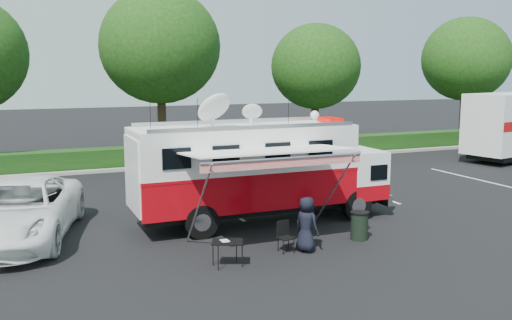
{
  "coord_description": "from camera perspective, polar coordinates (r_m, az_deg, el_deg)",
  "views": [
    {
      "loc": [
        -7.0,
        -16.02,
        4.72
      ],
      "look_at": [
        0.0,
        0.5,
        1.9
      ],
      "focal_mm": 40.0,
      "sensor_mm": 36.0,
      "label": 1
    }
  ],
  "objects": [
    {
      "name": "ground_plane",
      "position": [
        18.1,
        0.62,
        -6.18
      ],
      "size": [
        120.0,
        120.0,
        0.0
      ],
      "primitive_type": "plane",
      "color": "black",
      "rests_on": "ground"
    },
    {
      "name": "back_border",
      "position": [
        30.05,
        -7.34,
        9.4
      ],
      "size": [
        60.0,
        6.14,
        8.87
      ],
      "color": "#9E998E",
      "rests_on": "ground_plane"
    },
    {
      "name": "stall_lines",
      "position": [
        20.64,
        -4.0,
        -4.29
      ],
      "size": [
        24.12,
        5.5,
        0.01
      ],
      "color": "silver",
      "rests_on": "ground_plane"
    },
    {
      "name": "command_truck",
      "position": [
        17.71,
        0.42,
        -0.95
      ],
      "size": [
        8.16,
        2.25,
        3.92
      ],
      "color": "black",
      "rests_on": "ground_plane"
    },
    {
      "name": "awning",
      "position": [
        15.18,
        1.39,
        0.59
      ],
      "size": [
        4.46,
        2.33,
        2.7
      ],
      "color": "white",
      "rests_on": "ground_plane"
    },
    {
      "name": "white_suv",
      "position": [
        17.52,
        -22.54,
        -7.4
      ],
      "size": [
        4.28,
        6.62,
        1.7
      ],
      "primitive_type": "imported",
      "rotation": [
        0.0,
        0.0,
        -0.26
      ],
      "color": "white",
      "rests_on": "ground_plane"
    },
    {
      "name": "person",
      "position": [
        15.3,
        5.03,
        -9.07
      ],
      "size": [
        0.72,
        0.84,
        1.47
      ],
      "primitive_type": "imported",
      "rotation": [
        0.0,
        0.0,
        1.99
      ],
      "color": "black",
      "rests_on": "ground_plane"
    },
    {
      "name": "folding_table",
      "position": [
        13.97,
        -2.88,
        -8.28
      ],
      "size": [
        0.89,
        0.78,
        0.64
      ],
      "color": "black",
      "rests_on": "ground_plane"
    },
    {
      "name": "folding_chair",
      "position": [
        15.14,
        2.86,
        -7.36
      ],
      "size": [
        0.45,
        0.47,
        0.81
      ],
      "color": "black",
      "rests_on": "ground_plane"
    },
    {
      "name": "trash_bin",
      "position": [
        16.43,
        10.3,
        -6.46
      ],
      "size": [
        0.53,
        0.53,
        0.79
      ],
      "color": "black",
      "rests_on": "ground_plane"
    }
  ]
}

